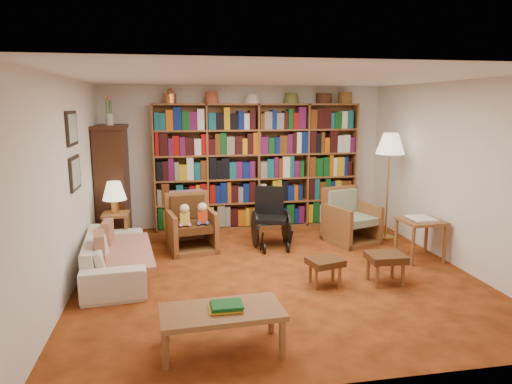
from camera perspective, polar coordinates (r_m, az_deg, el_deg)
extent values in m
plane|color=#A04518|center=(6.14, 2.37, -9.96)|extent=(5.00, 5.00, 0.00)
plane|color=white|center=(5.74, 2.57, 14.02)|extent=(5.00, 5.00, 0.00)
plane|color=white|center=(8.25, -1.37, 4.39)|extent=(5.00, 0.00, 5.00)
plane|color=white|center=(3.47, 11.60, -4.99)|extent=(5.00, 0.00, 5.00)
plane|color=white|center=(5.81, -22.38, 0.79)|extent=(0.00, 5.00, 5.00)
plane|color=white|center=(6.81, 23.46, 2.10)|extent=(0.00, 5.00, 5.00)
cube|color=brown|center=(8.14, 0.20, 3.25)|extent=(3.60, 0.30, 2.20)
cube|color=#361C0E|center=(7.77, -17.43, 0.87)|extent=(0.45, 0.90, 1.80)
cube|color=#361C0E|center=(7.67, -17.83, 7.73)|extent=(0.50, 0.95, 0.06)
cylinder|color=silver|center=(7.66, -17.88, 8.63)|extent=(0.12, 0.12, 0.18)
cube|color=black|center=(6.02, -22.06, 7.39)|extent=(0.03, 0.52, 0.42)
cube|color=gray|center=(6.02, -21.92, 7.40)|extent=(0.01, 0.44, 0.34)
cube|color=black|center=(6.08, -21.69, 2.22)|extent=(0.03, 0.52, 0.42)
cube|color=gray|center=(6.07, -21.55, 2.22)|extent=(0.01, 0.44, 0.34)
imported|color=beige|center=(6.19, -17.16, -7.62)|extent=(1.91, 0.88, 0.54)
cube|color=beige|center=(6.18, -16.71, -7.36)|extent=(0.99, 1.60, 0.04)
cube|color=maroon|center=(6.49, -18.03, -5.17)|extent=(0.12, 0.36, 0.35)
cube|color=maroon|center=(5.82, -18.93, -7.05)|extent=(0.18, 0.40, 0.38)
cube|color=brown|center=(7.11, -17.14, -2.69)|extent=(0.38, 0.38, 0.04)
cylinder|color=brown|center=(7.06, -18.38, -5.36)|extent=(0.05, 0.05, 0.55)
cylinder|color=brown|center=(7.02, -15.90, -5.30)|extent=(0.05, 0.05, 0.55)
cylinder|color=brown|center=(7.35, -18.06, -4.70)|extent=(0.05, 0.05, 0.55)
cylinder|color=brown|center=(7.31, -15.68, -4.64)|extent=(0.05, 0.05, 0.55)
cylinder|color=gold|center=(7.08, -17.19, -1.77)|extent=(0.12, 0.12, 0.19)
cone|color=white|center=(7.04, -17.30, 0.16)|extent=(0.35, 0.35, 0.27)
cube|color=brown|center=(7.06, -7.99, -6.91)|extent=(0.80, 0.82, 0.08)
cube|color=brown|center=(6.98, -10.57, -4.93)|extent=(0.19, 0.71, 0.60)
cube|color=brown|center=(7.01, -5.53, -4.74)|extent=(0.19, 0.71, 0.60)
cube|color=brown|center=(7.26, -8.17, -3.24)|extent=(0.68, 0.20, 0.85)
cube|color=#472613|center=(6.94, -8.05, -4.30)|extent=(0.63, 0.68, 0.11)
cube|color=#472613|center=(7.15, -8.20, -1.82)|extent=(0.54, 0.19, 0.36)
cube|color=#C13351|center=(7.24, -8.24, -1.21)|extent=(0.53, 0.15, 0.38)
cube|color=brown|center=(7.53, 11.79, -5.90)|extent=(0.88, 0.90, 0.08)
cube|color=brown|center=(7.35, 9.60, -4.06)|extent=(0.29, 0.71, 0.62)
cube|color=brown|center=(7.58, 14.07, -3.77)|extent=(0.29, 0.71, 0.62)
cube|color=brown|center=(7.72, 11.01, -2.42)|extent=(0.68, 0.29, 0.87)
cube|color=#96A382|center=(7.41, 11.98, -3.40)|extent=(0.70, 0.74, 0.12)
cube|color=#96A382|center=(7.61, 11.25, -1.06)|extent=(0.54, 0.26, 0.37)
cube|color=black|center=(7.02, 2.03, -3.41)|extent=(0.58, 0.58, 0.06)
cube|color=black|center=(7.17, 1.67, -1.04)|extent=(0.44, 0.20, 0.45)
cylinder|color=black|center=(7.11, -0.13, -4.64)|extent=(0.03, 0.56, 0.56)
cylinder|color=black|center=(7.21, 3.80, -4.44)|extent=(0.03, 0.56, 0.56)
cylinder|color=black|center=(6.82, 1.02, -7.07)|extent=(0.03, 0.16, 0.16)
cylinder|color=black|center=(6.90, 3.98, -6.89)|extent=(0.03, 0.16, 0.16)
cylinder|color=gold|center=(7.91, 15.85, -5.44)|extent=(0.29, 0.29, 0.03)
cylinder|color=gold|center=(7.75, 16.12, -0.34)|extent=(0.03, 0.03, 1.47)
cone|color=white|center=(7.63, 16.46, 5.84)|extent=(0.46, 0.46, 0.33)
cube|color=brown|center=(6.87, 19.95, -3.41)|extent=(0.59, 0.59, 0.04)
cylinder|color=brown|center=(6.63, 19.02, -6.49)|extent=(0.05, 0.05, 0.55)
cylinder|color=brown|center=(6.87, 22.54, -6.12)|extent=(0.05, 0.05, 0.55)
cylinder|color=brown|center=(7.03, 17.11, -5.38)|extent=(0.05, 0.05, 0.55)
cylinder|color=brown|center=(7.26, 20.50, -5.08)|extent=(0.05, 0.05, 0.55)
cube|color=silver|center=(6.86, 19.97, -3.12)|extent=(0.32, 0.40, 0.03)
cube|color=#472613|center=(5.68, 8.64, -8.63)|extent=(0.47, 0.43, 0.08)
cylinder|color=brown|center=(5.59, 7.52, -10.78)|extent=(0.04, 0.04, 0.26)
cylinder|color=brown|center=(5.69, 10.43, -10.50)|extent=(0.04, 0.04, 0.26)
cylinder|color=brown|center=(5.80, 6.79, -9.94)|extent=(0.04, 0.04, 0.26)
cylinder|color=brown|center=(5.90, 9.60, -9.68)|extent=(0.04, 0.04, 0.26)
cube|color=#472613|center=(5.90, 15.93, -7.86)|extent=(0.46, 0.39, 0.09)
cylinder|color=brown|center=(5.78, 14.91, -10.19)|extent=(0.04, 0.04, 0.29)
cylinder|color=brown|center=(5.92, 17.87, -9.83)|extent=(0.04, 0.04, 0.29)
cylinder|color=brown|center=(6.00, 13.82, -9.32)|extent=(0.04, 0.04, 0.29)
cylinder|color=brown|center=(6.14, 16.70, -9.00)|extent=(0.04, 0.04, 0.29)
cube|color=brown|center=(4.22, -4.28, -14.73)|extent=(1.12, 0.61, 0.05)
cylinder|color=brown|center=(4.09, -11.27, -18.86)|extent=(0.06, 0.06, 0.34)
cylinder|color=brown|center=(4.19, 3.30, -17.95)|extent=(0.06, 0.06, 0.34)
cylinder|color=brown|center=(4.50, -11.18, -15.99)|extent=(0.06, 0.06, 0.34)
cylinder|color=brown|center=(4.58, 1.92, -15.25)|extent=(0.06, 0.06, 0.34)
cube|color=brown|center=(4.20, -4.29, -14.09)|extent=(0.29, 0.24, 0.05)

